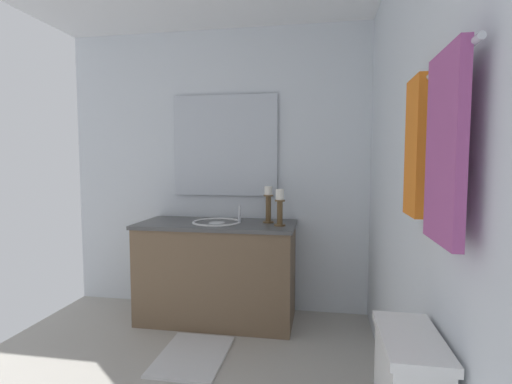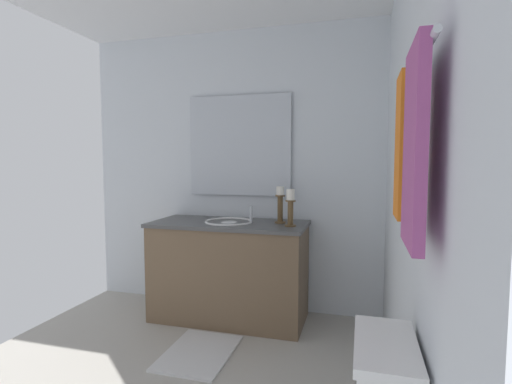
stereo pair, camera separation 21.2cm
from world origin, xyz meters
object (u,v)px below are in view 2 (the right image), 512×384
mirror (239,146)px  candle_holder_short (280,204)px  sink_basin (229,227)px  candle_holder_tall (290,207)px  bath_mat (199,353)px  towel_near_vanity (401,147)px  vanity_cabinet (229,270)px  towel_bar (416,67)px  towel_center (414,147)px

mirror → candle_holder_short: size_ratio=3.12×
sink_basin → candle_holder_tall: size_ratio=1.41×
bath_mat → towel_near_vanity: bearing=54.8°
bath_mat → candle_holder_tall: bearing=137.1°
candle_holder_tall → candle_holder_short: candle_holder_short is taller
towel_near_vanity → bath_mat: size_ratio=0.86×
vanity_cabinet → mirror: mirror is taller
mirror → bath_mat: bearing=0.0°
mirror → bath_mat: 1.70m
towel_bar → towel_near_vanity: (-0.18, -0.02, -0.24)m
sink_basin → towel_near_vanity: 1.97m
mirror → candle_holder_short: (0.21, 0.41, -0.48)m
mirror → towel_near_vanity: 2.10m
vanity_cabinet → candle_holder_short: bearing=99.7°
towel_center → bath_mat: size_ratio=0.91×
mirror → candle_holder_tall: 0.79m
vanity_cabinet → candle_holder_short: 0.70m
towel_bar → towel_near_vanity: bearing=-174.3°
sink_basin → bath_mat: (0.62, -0.00, -0.77)m
vanity_cabinet → sink_basin: sink_basin is taller
mirror → candle_holder_short: 0.67m
candle_holder_tall → candle_holder_short: size_ratio=0.96×
candle_holder_tall → candle_holder_short: bearing=-140.9°
candle_holder_tall → towel_center: 1.91m
sink_basin → candle_holder_short: (-0.07, 0.41, 0.19)m
towel_center → towel_bar: bearing=174.3°
vanity_cabinet → towel_near_vanity: 2.10m
candle_holder_tall → towel_near_vanity: size_ratio=0.56×
vanity_cabinet → mirror: bearing=180.0°
candle_holder_tall → towel_near_vanity: towel_near_vanity is taller
vanity_cabinet → bath_mat: (0.62, 0.00, -0.40)m
towel_near_vanity → bath_mat: (-0.83, -1.18, -1.35)m
vanity_cabinet → bath_mat: bearing=0.0°
vanity_cabinet → towel_center: size_ratio=2.37×
candle_holder_short → bath_mat: (0.70, -0.41, -0.96)m
mirror → bath_mat: mirror is taller
candle_holder_short → towel_bar: (1.71, 0.78, 0.63)m
sink_basin → towel_bar: bearing=36.2°
candle_holder_short → vanity_cabinet: bearing=-80.3°
candle_holder_short → towel_center: 2.07m
candle_holder_short → towel_bar: size_ratio=0.41×
sink_basin → towel_bar: size_ratio=0.56×
vanity_cabinet → mirror: size_ratio=1.39×
vanity_cabinet → candle_holder_tall: (0.06, 0.52, 0.56)m
vanity_cabinet → towel_near_vanity: size_ratio=2.50×
towel_bar → bath_mat: size_ratio=1.20×
sink_basin → bath_mat: size_ratio=0.67×
candle_holder_short → towel_near_vanity: towel_near_vanity is taller
mirror → candle_holder_tall: (0.34, 0.52, -0.48)m
candle_holder_short → towel_center: towel_center is taller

